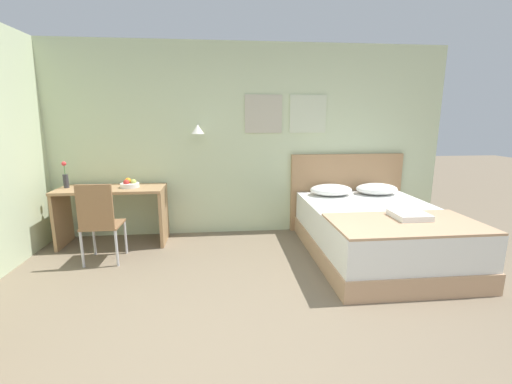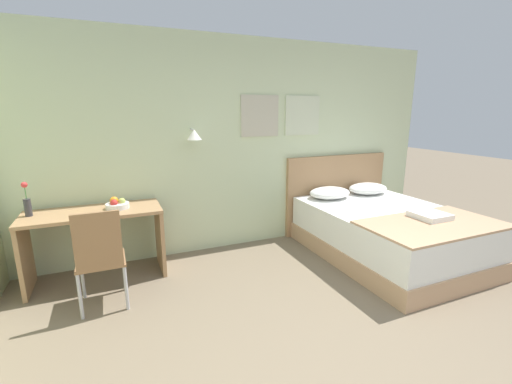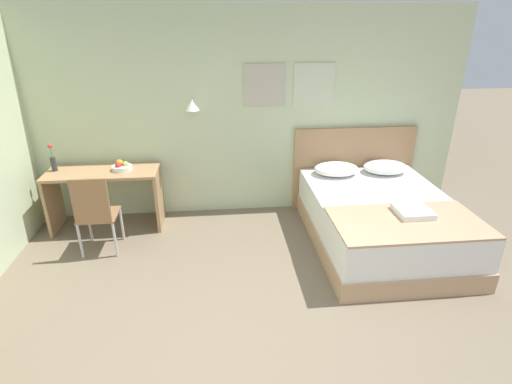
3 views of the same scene
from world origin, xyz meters
TOP-DOWN VIEW (x-y plane):
  - ground_plane at (0.00, 0.00)m, footprint 24.00×24.00m
  - wall_back at (0.01, 2.68)m, footprint 5.95×0.31m
  - bed at (1.59, 1.55)m, footprint 1.55×2.09m
  - headboard at (1.59, 2.62)m, footprint 1.67×0.06m
  - pillow_left at (1.26, 2.33)m, footprint 0.58×0.44m
  - pillow_right at (1.92, 2.33)m, footprint 0.58×0.44m
  - throw_blanket at (1.59, 0.94)m, footprint 1.50×0.84m
  - folded_towel_near_foot at (1.71, 1.09)m, footprint 0.34×0.35m
  - desk at (-1.68, 2.33)m, footprint 1.34×0.57m
  - desk_chair at (-1.63, 1.66)m, footprint 0.41×0.41m
  - fruit_bowl at (-1.44, 2.33)m, footprint 0.24×0.24m
  - flower_vase at (-2.25, 2.38)m, footprint 0.06×0.06m

SIDE VIEW (x-z plane):
  - ground_plane at x=0.00m, z-range 0.00..0.00m
  - bed at x=1.59m, z-range 0.00..0.59m
  - desk at x=-1.68m, z-range 0.16..0.92m
  - desk_chair at x=-1.63m, z-range 0.07..1.02m
  - headboard at x=1.59m, z-range 0.00..1.13m
  - throw_blanket at x=1.59m, z-range 0.59..0.62m
  - folded_towel_near_foot at x=1.71m, z-range 0.62..0.68m
  - pillow_left at x=1.26m, z-range 0.59..0.74m
  - pillow_right at x=1.92m, z-range 0.59..0.74m
  - fruit_bowl at x=-1.44m, z-range 0.74..0.86m
  - flower_vase at x=-2.25m, z-range 0.72..1.06m
  - wall_back at x=0.01m, z-range 0.00..2.65m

